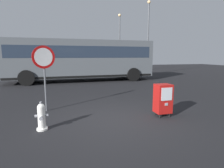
{
  "coord_description": "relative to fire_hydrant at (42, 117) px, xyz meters",
  "views": [
    {
      "loc": [
        -1.49,
        -5.02,
        1.9
      ],
      "look_at": [
        0.3,
        1.2,
        0.9
      ],
      "focal_mm": 29.56,
      "sensor_mm": 36.0,
      "label": 1
    }
  ],
  "objects": [
    {
      "name": "ground_plane",
      "position": [
        1.97,
        0.16,
        -0.35
      ],
      "size": [
        60.0,
        60.0,
        0.0
      ],
      "primitive_type": "plane",
      "color": "black"
    },
    {
      "name": "street_light_near_right",
      "position": [
        9.07,
        12.12,
        3.79
      ],
      "size": [
        0.32,
        0.32,
        7.15
      ],
      "color": "#4C4F54",
      "rests_on": "ground_plane"
    },
    {
      "name": "bus_near",
      "position": [
        2.13,
        9.1,
        1.36
      ],
      "size": [
        10.53,
        2.89,
        3.0
      ],
      "rotation": [
        0.0,
        0.0,
        0.01
      ],
      "color": "#4C5156",
      "rests_on": "ground_plane"
    },
    {
      "name": "fire_hydrant",
      "position": [
        0.0,
        0.0,
        0.0
      ],
      "size": [
        0.33,
        0.31,
        0.75
      ],
      "color": "silver",
      "rests_on": "ground_plane"
    },
    {
      "name": "stop_sign",
      "position": [
        0.01,
        1.71,
        1.25
      ],
      "size": [
        0.71,
        0.31,
        2.23
      ],
      "color": "#4C4F54",
      "rests_on": "ground_plane"
    },
    {
      "name": "street_light_near_left",
      "position": [
        7.07,
        15.05,
        3.4
      ],
      "size": [
        0.32,
        0.32,
        6.4
      ],
      "color": "#4C4F54",
      "rests_on": "ground_plane"
    },
    {
      "name": "newspaper_box_primary",
      "position": [
        3.57,
        0.12,
        0.22
      ],
      "size": [
        0.48,
        0.42,
        1.02
      ],
      "color": "black",
      "rests_on": "ground_plane"
    }
  ]
}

